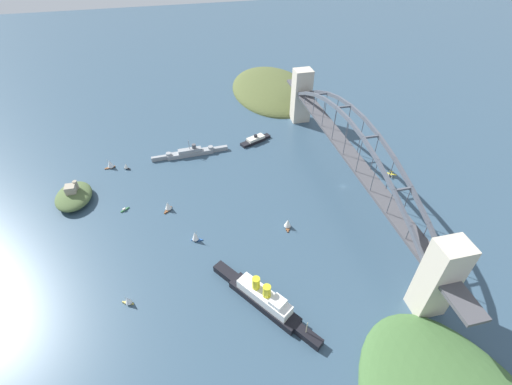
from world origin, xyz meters
The scene contains 15 objects.
ground_plane centered at (0.00, 0.00, 0.00)m, with size 1400.00×1400.00×0.00m, color #334C60.
harbor_arch_bridge centered at (0.00, 0.00, 31.83)m, with size 310.98×19.01×68.08m.
headland_east_shore centered at (203.49, 8.70, 0.00)m, with size 154.03×101.81×27.47m.
ocean_liner centered at (-98.96, 98.21, 5.85)m, with size 74.22×54.88×20.85m.
naval_cruiser centered at (79.94, 127.73, 3.14)m, with size 9.71×75.46×17.39m.
harbor_ferry_steamer centered at (89.38, 59.67, 2.48)m, with size 20.06×34.56×8.03m.
fort_island_mid_harbor centered at (33.84, 229.69, 5.27)m, with size 38.90×29.28×16.90m.
seaplane_taxiing_near_bridge centered at (3.67, -48.16, 1.95)m, with size 8.66×8.89×4.80m.
small_boat_0 centered at (-79.04, 181.72, 3.81)m, with size 5.40×7.17×7.98m.
small_boat_1 centered at (11.81, 188.38, 0.79)m, with size 5.57×7.13×2.23m.
small_boat_2 centered at (76.08, 203.62, 4.66)m, with size 6.58×9.81×10.08m.
small_boat_3 centered at (-34.55, 134.79, 4.64)m, with size 5.68×8.63×10.14m.
small_boat_4 centered at (-37.04, 63.44, 4.12)m, with size 9.80×6.48×8.95m.
small_boat_5 centered at (4.25, 153.10, 4.28)m, with size 8.58×7.79×9.19m.
small_boat_6 centered at (70.76, 189.25, 3.07)m, with size 4.69×5.98×6.42m.
Camera 1 is at (-221.49, 131.89, 201.60)m, focal length 25.03 mm.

